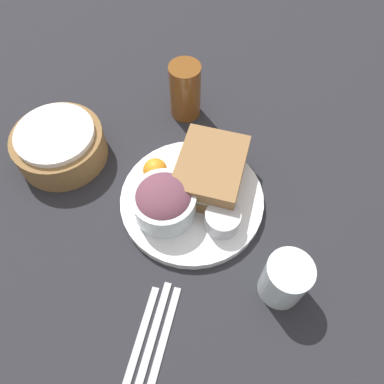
% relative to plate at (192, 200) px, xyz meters
% --- Properties ---
extents(ground_plane, '(4.00, 4.00, 0.00)m').
position_rel_plate_xyz_m(ground_plane, '(0.00, 0.00, -0.01)').
color(ground_plane, '#232328').
extents(plate, '(0.27, 0.27, 0.02)m').
position_rel_plate_xyz_m(plate, '(0.00, 0.00, 0.00)').
color(plate, silver).
rests_on(plate, ground_plane).
extents(sandwich, '(0.16, 0.13, 0.06)m').
position_rel_plate_xyz_m(sandwich, '(0.05, -0.02, 0.04)').
color(sandwich, olive).
rests_on(sandwich, plate).
extents(salad_bowl, '(0.12, 0.12, 0.07)m').
position_rel_plate_xyz_m(salad_bowl, '(-0.04, 0.04, 0.04)').
color(salad_bowl, silver).
rests_on(salad_bowl, plate).
extents(dressing_cup, '(0.06, 0.06, 0.04)m').
position_rel_plate_xyz_m(dressing_cup, '(-0.03, -0.07, 0.03)').
color(dressing_cup, '#B7B7BC').
rests_on(dressing_cup, plate).
extents(orange_wedge, '(0.05, 0.05, 0.05)m').
position_rel_plate_xyz_m(orange_wedge, '(0.02, 0.08, 0.03)').
color(orange_wedge, orange).
rests_on(orange_wedge, plate).
extents(drink_glass, '(0.07, 0.07, 0.13)m').
position_rel_plate_xyz_m(drink_glass, '(0.21, 0.10, 0.05)').
color(drink_glass, brown).
rests_on(drink_glass, ground_plane).
extents(bread_basket, '(0.18, 0.18, 0.08)m').
position_rel_plate_xyz_m(bread_basket, '(0.01, 0.29, 0.03)').
color(bread_basket, olive).
rests_on(bread_basket, ground_plane).
extents(fork, '(0.17, 0.03, 0.01)m').
position_rel_plate_xyz_m(fork, '(-0.25, -0.05, -0.01)').
color(fork, '#B2B2B7').
rests_on(fork, ground_plane).
extents(knife, '(0.18, 0.03, 0.01)m').
position_rel_plate_xyz_m(knife, '(-0.25, -0.03, -0.01)').
color(knife, '#B2B2B7').
rests_on(knife, ground_plane).
extents(spoon, '(0.16, 0.03, 0.01)m').
position_rel_plate_xyz_m(spoon, '(-0.25, -0.01, -0.01)').
color(spoon, '#B2B2B7').
rests_on(spoon, ground_plane).
extents(water_glass, '(0.07, 0.07, 0.09)m').
position_rel_plate_xyz_m(water_glass, '(-0.10, -0.20, 0.04)').
color(water_glass, silver).
rests_on(water_glass, ground_plane).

